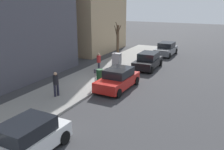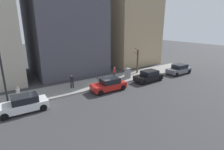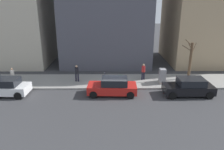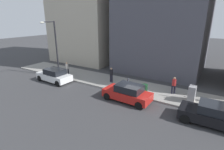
# 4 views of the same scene
# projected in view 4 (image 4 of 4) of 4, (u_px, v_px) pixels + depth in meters

# --- Properties ---
(ground_plane) EXTENTS (120.00, 120.00, 0.00)m
(ground_plane) POSITION_uv_depth(u_px,v_px,m) (134.00, 97.00, 16.24)
(ground_plane) COLOR #38383A
(sidewalk) EXTENTS (4.00, 36.00, 0.15)m
(sidewalk) POSITION_uv_depth(u_px,v_px,m) (142.00, 89.00, 17.83)
(sidewalk) COLOR gray
(sidewalk) RESTS_ON ground
(parked_car_black) EXTENTS (1.95, 4.21, 1.52)m
(parked_car_black) POSITION_uv_depth(u_px,v_px,m) (213.00, 115.00, 11.80)
(parked_car_black) COLOR black
(parked_car_black) RESTS_ON ground
(parked_car_red) EXTENTS (2.05, 4.26, 1.52)m
(parked_car_red) POSITION_uv_depth(u_px,v_px,m) (128.00, 93.00, 15.23)
(parked_car_red) COLOR red
(parked_car_red) RESTS_ON ground
(parked_car_white) EXTENTS (2.04, 4.26, 1.52)m
(parked_car_white) POSITION_uv_depth(u_px,v_px,m) (54.00, 75.00, 19.88)
(parked_car_white) COLOR white
(parked_car_white) RESTS_ON ground
(parking_meter) EXTENTS (0.14, 0.10, 1.35)m
(parking_meter) POSITION_uv_depth(u_px,v_px,m) (128.00, 84.00, 16.73)
(parking_meter) COLOR slate
(parking_meter) RESTS_ON sidewalk
(utility_box) EXTENTS (0.83, 0.61, 1.43)m
(utility_box) POSITION_uv_depth(u_px,v_px,m) (192.00, 94.00, 14.66)
(utility_box) COLOR #A8A399
(utility_box) RESTS_ON sidewalk
(streetlamp) EXTENTS (1.97, 0.32, 6.50)m
(streetlamp) POSITION_uv_depth(u_px,v_px,m) (54.00, 44.00, 20.55)
(streetlamp) COLOR black
(streetlamp) RESTS_ON sidewalk
(trash_bin) EXTENTS (0.56, 0.56, 0.90)m
(trash_bin) POSITION_uv_depth(u_px,v_px,m) (145.00, 89.00, 16.44)
(trash_bin) COLOR #14381E
(trash_bin) RESTS_ON sidewalk
(pedestrian_near_meter) EXTENTS (0.36, 0.36, 1.66)m
(pedestrian_near_meter) POSITION_uv_depth(u_px,v_px,m) (174.00, 84.00, 16.23)
(pedestrian_near_meter) COLOR #1E1E2D
(pedestrian_near_meter) RESTS_ON sidewalk
(pedestrian_midblock) EXTENTS (0.36, 0.39, 1.66)m
(pedestrian_midblock) POSITION_uv_depth(u_px,v_px,m) (111.00, 74.00, 19.21)
(pedestrian_midblock) COLOR #1E1E2D
(pedestrian_midblock) RESTS_ON sidewalk
(pedestrian_far_corner) EXTENTS (0.38, 0.36, 1.66)m
(pedestrian_far_corner) POSITION_uv_depth(u_px,v_px,m) (67.00, 68.00, 21.55)
(pedestrian_far_corner) COLOR #1E1E2D
(pedestrian_far_corner) RESTS_ON sidewalk
(office_tower_right) EXTENTS (10.40, 10.40, 16.35)m
(office_tower_right) POSITION_uv_depth(u_px,v_px,m) (91.00, 10.00, 28.99)
(office_tower_right) COLOR #BCB29E
(office_tower_right) RESTS_ON ground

